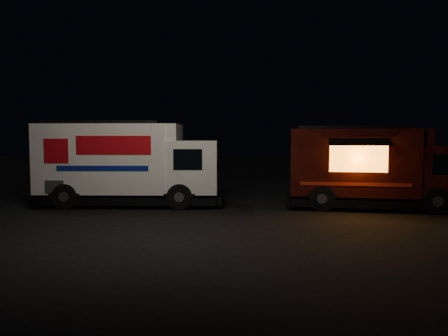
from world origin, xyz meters
TOP-DOWN VIEW (x-y plane):
  - ground at (0.00, 0.00)m, footprint 80.00×80.00m
  - white_truck at (-2.93, 1.58)m, footprint 6.59×2.52m
  - red_truck at (5.48, 1.46)m, footprint 6.13×2.81m

SIDE VIEW (x-z plane):
  - ground at x=0.00m, z-range 0.00..0.00m
  - red_truck at x=5.48m, z-range 0.00..2.76m
  - white_truck at x=-2.93m, z-range 0.00..2.94m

